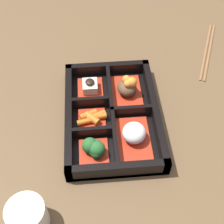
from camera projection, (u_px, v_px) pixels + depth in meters
The scene contains 10 objects.
ground_plane at pixel (112, 119), 0.67m from camera, with size 3.00×3.00×0.00m, color brown.
bento_base at pixel (112, 118), 0.67m from camera, with size 0.28×0.19×0.01m.
bento_rim at pixel (111, 114), 0.66m from camera, with size 0.28×0.19×0.04m.
bowl_stew at pixel (127, 88), 0.69m from camera, with size 0.10×0.07×0.05m.
bowl_rice at pixel (134, 135), 0.62m from camera, with size 0.10×0.07×0.04m.
bowl_tofu at pixel (90, 88), 0.70m from camera, with size 0.07×0.06×0.03m.
bowl_carrots at pixel (92, 118), 0.65m from camera, with size 0.06×0.06×0.02m.
bowl_greens at pixel (94, 148), 0.60m from camera, with size 0.06×0.06×0.04m.
tea_cup at pixel (28, 216), 0.51m from camera, with size 0.07×0.07×0.06m.
chopsticks at pixel (208, 50), 0.81m from camera, with size 0.22×0.10×0.01m.
Camera 1 is at (0.41, -0.03, 0.54)m, focal length 50.00 mm.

